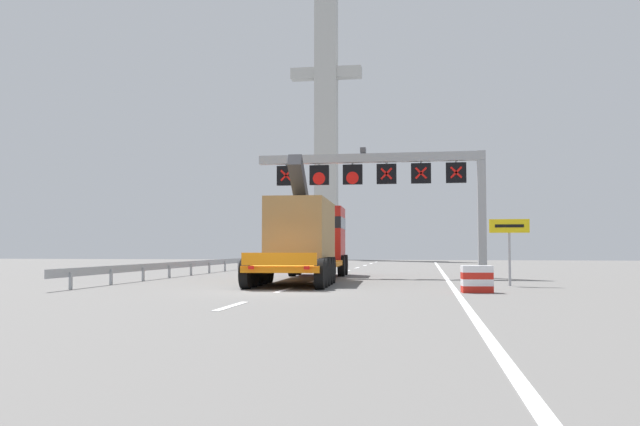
# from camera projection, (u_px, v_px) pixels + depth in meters

# --- Properties ---
(ground) EXTENTS (112.00, 112.00, 0.00)m
(ground) POSITION_uv_depth(u_px,v_px,m) (274.00, 291.00, 22.47)
(ground) COLOR slate
(lane_markings) EXTENTS (0.20, 52.84, 0.01)m
(lane_markings) POSITION_uv_depth(u_px,v_px,m) (347.00, 271.00, 41.28)
(lane_markings) COLOR silver
(lane_markings) RESTS_ON ground
(edge_line_right) EXTENTS (0.20, 63.00, 0.01)m
(edge_line_right) POSITION_uv_depth(u_px,v_px,m) (445.00, 276.00, 33.32)
(edge_line_right) COLOR silver
(edge_line_right) RESTS_ON ground
(overhead_lane_gantry) EXTENTS (11.78, 0.90, 6.60)m
(overhead_lane_gantry) POSITION_uv_depth(u_px,v_px,m) (394.00, 176.00, 32.83)
(overhead_lane_gantry) COLOR #9EA0A5
(overhead_lane_gantry) RESTS_ON ground
(heavy_haul_truck_orange) EXTENTS (3.61, 14.16, 5.30)m
(heavy_haul_truck_orange) POSITION_uv_depth(u_px,v_px,m) (309.00, 237.00, 30.67)
(heavy_haul_truck_orange) COLOR orange
(heavy_haul_truck_orange) RESTS_ON ground
(exit_sign_yellow) EXTENTS (1.53, 0.15, 2.61)m
(exit_sign_yellow) POSITION_uv_depth(u_px,v_px,m) (509.00, 235.00, 25.38)
(exit_sign_yellow) COLOR #9EA0A5
(exit_sign_yellow) RESTS_ON ground
(crash_barrier_striped) EXTENTS (1.05, 0.62, 0.90)m
(crash_barrier_striped) POSITION_uv_depth(u_px,v_px,m) (477.00, 279.00, 21.52)
(crash_barrier_striped) COLOR red
(crash_barrier_striped) RESTS_ON ground
(guardrail_left) EXTENTS (0.13, 33.34, 0.76)m
(guardrail_left) POSITION_uv_depth(u_px,v_px,m) (209.00, 263.00, 38.15)
(guardrail_left) COLOR #999EA3
(guardrail_left) RESTS_ON ground
(bridge_pylon_distant) EXTENTS (9.00, 2.00, 38.09)m
(bridge_pylon_distant) POSITION_uv_depth(u_px,v_px,m) (326.00, 106.00, 82.11)
(bridge_pylon_distant) COLOR #B7B7B2
(bridge_pylon_distant) RESTS_ON ground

